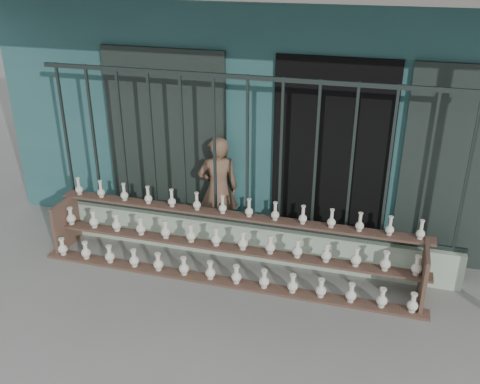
# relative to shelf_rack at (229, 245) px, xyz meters

# --- Properties ---
(ground) EXTENTS (60.00, 60.00, 0.00)m
(ground) POSITION_rel_shelf_rack_xyz_m (0.10, -0.88, -0.36)
(ground) COLOR slate
(workshop_building) EXTENTS (7.40, 6.60, 3.21)m
(workshop_building) POSITION_rel_shelf_rack_xyz_m (0.10, 3.35, 1.26)
(workshop_building) COLOR #295758
(workshop_building) RESTS_ON ground
(parapet_wall) EXTENTS (5.00, 0.20, 0.45)m
(parapet_wall) POSITION_rel_shelf_rack_xyz_m (0.10, 0.42, -0.14)
(parapet_wall) COLOR #AFC8AC
(parapet_wall) RESTS_ON ground
(security_fence) EXTENTS (5.00, 0.04, 1.80)m
(security_fence) POSITION_rel_shelf_rack_xyz_m (0.10, 0.42, 0.98)
(security_fence) COLOR #283330
(security_fence) RESTS_ON parapet_wall
(shelf_rack) EXTENTS (4.50, 0.68, 0.85)m
(shelf_rack) POSITION_rel_shelf_rack_xyz_m (0.00, 0.00, 0.00)
(shelf_rack) COLOR brown
(shelf_rack) RESTS_ON ground
(elderly_woman) EXTENTS (0.60, 0.52, 1.40)m
(elderly_woman) POSITION_rel_shelf_rack_xyz_m (-0.37, 0.75, 0.34)
(elderly_woman) COLOR brown
(elderly_woman) RESTS_ON ground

